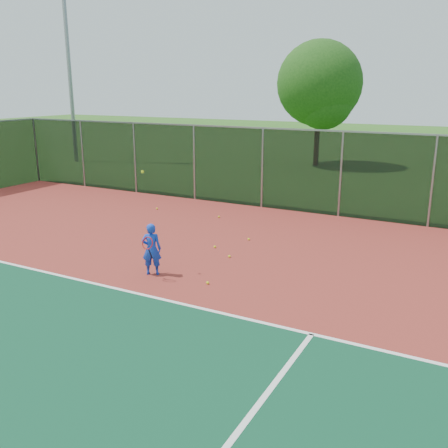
% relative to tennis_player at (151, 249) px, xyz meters
% --- Properties ---
extents(ground, '(120.00, 120.00, 0.00)m').
position_rel_tennis_player_xyz_m(ground, '(2.47, -4.16, -0.67)').
color(ground, '#285A19').
rests_on(ground, ground).
extents(court_apron, '(30.00, 20.00, 0.02)m').
position_rel_tennis_player_xyz_m(court_apron, '(2.47, -2.16, -0.66)').
color(court_apron, maroon).
rests_on(court_apron, ground).
extents(fence_back, '(30.00, 0.06, 3.03)m').
position_rel_tennis_player_xyz_m(fence_back, '(2.47, 7.84, 0.89)').
color(fence_back, black).
rests_on(fence_back, court_apron).
extents(tennis_player, '(0.59, 0.66, 2.55)m').
position_rel_tennis_player_xyz_m(tennis_player, '(0.00, 0.00, 0.00)').
color(tennis_player, blue).
rests_on(tennis_player, court_apron).
extents(practice_ball_0, '(0.07, 0.07, 0.07)m').
position_rel_tennis_player_xyz_m(practice_ball_0, '(0.89, 3.68, -0.62)').
color(practice_ball_0, yellow).
rests_on(practice_ball_0, court_apron).
extents(practice_ball_1, '(0.07, 0.07, 0.07)m').
position_rel_tennis_player_xyz_m(practice_ball_1, '(-1.19, 5.62, -0.62)').
color(practice_ball_1, yellow).
rests_on(practice_ball_1, court_apron).
extents(practice_ball_2, '(0.07, 0.07, 0.07)m').
position_rel_tennis_player_xyz_m(practice_ball_2, '(0.35, 2.54, -0.62)').
color(practice_ball_2, yellow).
rests_on(practice_ball_2, court_apron).
extents(practice_ball_3, '(0.07, 0.07, 0.07)m').
position_rel_tennis_player_xyz_m(practice_ball_3, '(1.53, 0.07, -0.62)').
color(practice_ball_3, yellow).
rests_on(practice_ball_3, court_apron).
extents(practice_ball_4, '(0.07, 0.07, 0.07)m').
position_rel_tennis_player_xyz_m(practice_ball_4, '(1.11, 2.00, -0.62)').
color(practice_ball_4, yellow).
rests_on(practice_ball_4, court_apron).
extents(practice_ball_5, '(0.07, 0.07, 0.07)m').
position_rel_tennis_player_xyz_m(practice_ball_5, '(-3.85, 5.61, -0.62)').
color(practice_ball_5, yellow).
rests_on(practice_ball_5, court_apron).
extents(floodlight_nw, '(0.90, 0.40, 13.01)m').
position_rel_tennis_player_xyz_m(floodlight_nw, '(-15.82, 13.81, 6.61)').
color(floodlight_nw, gray).
rests_on(floodlight_nw, ground).
extents(tree_back_left, '(4.85, 4.85, 7.12)m').
position_rel_tennis_player_xyz_m(tree_back_left, '(-1.96, 19.16, 3.79)').
color(tree_back_left, '#3D2816').
rests_on(tree_back_left, ground).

